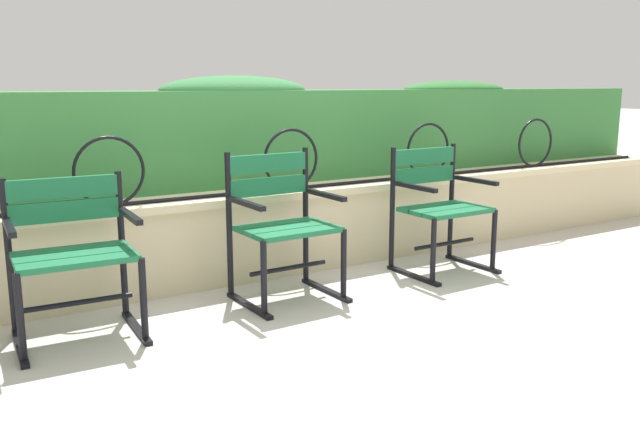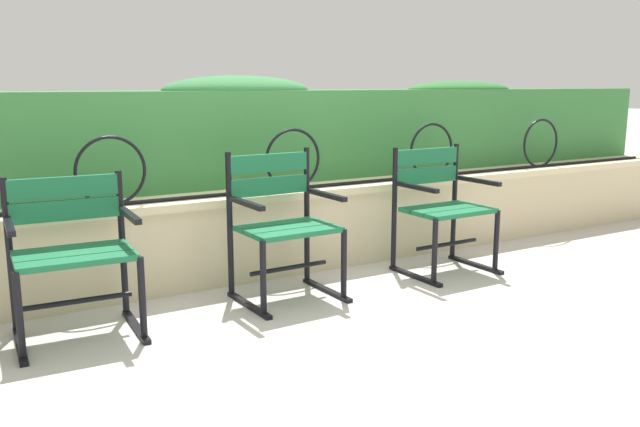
# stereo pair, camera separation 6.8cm
# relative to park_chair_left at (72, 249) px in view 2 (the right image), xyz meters

# --- Properties ---
(ground_plane) EXTENTS (60.00, 60.00, 0.00)m
(ground_plane) POSITION_rel_park_chair_left_xyz_m (1.34, -0.34, -0.46)
(ground_plane) COLOR #BCB7AD
(stone_wall) EXTENTS (8.50, 0.41, 0.58)m
(stone_wall) POSITION_rel_park_chair_left_xyz_m (1.34, 0.52, -0.16)
(stone_wall) COLOR beige
(stone_wall) RESTS_ON ground
(iron_arch_fence) EXTENTS (7.93, 0.02, 0.42)m
(iron_arch_fence) POSITION_rel_park_chair_left_xyz_m (1.00, 0.45, 0.30)
(iron_arch_fence) COLOR black
(iron_arch_fence) RESTS_ON stone_wall
(hedge_row) EXTENTS (8.33, 0.55, 0.77)m
(hedge_row) POSITION_rel_park_chair_left_xyz_m (1.34, 0.97, 0.48)
(hedge_row) COLOR #387A3D
(hedge_row) RESTS_ON stone_wall
(park_chair_left) EXTENTS (0.64, 0.55, 0.83)m
(park_chair_left) POSITION_rel_park_chair_left_xyz_m (0.00, 0.00, 0.00)
(park_chair_left) COLOR #19663D
(park_chair_left) RESTS_ON ground
(park_chair_centre) EXTENTS (0.60, 0.53, 0.89)m
(park_chair_centre) POSITION_rel_park_chair_left_xyz_m (1.22, 0.00, 0.01)
(park_chair_centre) COLOR #19663D
(park_chair_centre) RESTS_ON ground
(park_chair_right) EXTENTS (0.60, 0.53, 0.86)m
(park_chair_right) POSITION_rel_park_chair_left_xyz_m (2.44, -0.03, 0.01)
(park_chair_right) COLOR #19663D
(park_chair_right) RESTS_ON ground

